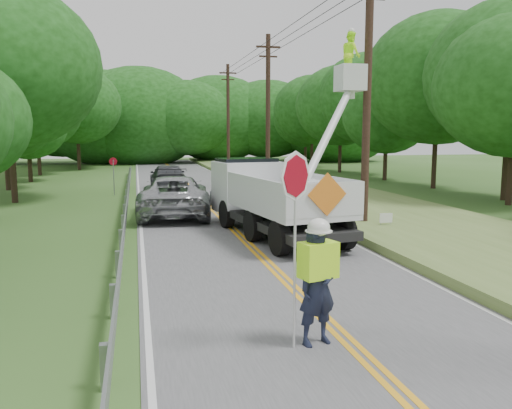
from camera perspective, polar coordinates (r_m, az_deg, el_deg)
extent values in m
plane|color=#30561C|center=(10.65, 7.52, -12.42)|extent=(140.00, 140.00, 0.00)
cube|color=#515154|center=(23.88, -4.36, -0.97)|extent=(7.20, 96.00, 0.02)
cube|color=#FCAC1B|center=(23.87, -4.59, -0.95)|extent=(0.12, 96.00, 0.00)
cube|color=#FCAC1B|center=(23.90, -4.12, -0.93)|extent=(0.12, 96.00, 0.00)
cube|color=silver|center=(23.61, -12.66, -1.21)|extent=(0.12, 96.00, 0.00)
cube|color=silver|center=(24.64, 3.60, -0.66)|extent=(0.12, 96.00, 0.00)
cube|color=gray|center=(8.07, -16.39, -16.84)|extent=(0.12, 0.14, 0.70)
cube|color=gray|center=(10.87, -15.51, -10.26)|extent=(0.12, 0.14, 0.70)
cube|color=gray|center=(13.75, -15.01, -6.41)|extent=(0.12, 0.14, 0.70)
cube|color=gray|center=(16.67, -14.69, -3.90)|extent=(0.12, 0.14, 0.70)
cube|color=gray|center=(19.62, -14.47, -2.14)|extent=(0.12, 0.14, 0.70)
cube|color=gray|center=(22.58, -14.31, -0.84)|extent=(0.12, 0.14, 0.70)
cube|color=gray|center=(25.55, -14.18, 0.16)|extent=(0.12, 0.14, 0.70)
cube|color=gray|center=(28.53, -14.08, 0.95)|extent=(0.12, 0.14, 0.70)
cube|color=gray|center=(31.51, -14.00, 1.59)|extent=(0.12, 0.14, 0.70)
cube|color=gray|center=(34.49, -13.93, 2.12)|extent=(0.12, 0.14, 0.70)
cube|color=gray|center=(37.48, -13.88, 2.57)|extent=(0.12, 0.14, 0.70)
cube|color=gray|center=(40.47, -13.83, 2.95)|extent=(0.12, 0.14, 0.70)
cube|color=gray|center=(43.46, -13.79, 3.27)|extent=(0.12, 0.14, 0.70)
cube|color=gray|center=(46.45, -13.75, 3.56)|extent=(0.12, 0.14, 0.70)
cube|color=gray|center=(24.53, -14.01, 0.44)|extent=(0.05, 48.00, 0.34)
cylinder|color=black|center=(20.28, 12.17, 11.45)|extent=(0.30, 0.30, 10.00)
cylinder|color=black|center=(34.44, 1.33, 10.09)|extent=(0.30, 0.30, 10.00)
cube|color=black|center=(34.85, 1.36, 17.00)|extent=(1.60, 0.12, 0.12)
cube|color=black|center=(34.76, 1.35, 16.03)|extent=(1.20, 0.10, 0.10)
cylinder|color=black|center=(49.10, -3.09, 9.42)|extent=(0.30, 0.30, 10.00)
cube|color=black|center=(49.39, -3.13, 14.30)|extent=(1.60, 0.12, 0.12)
cube|color=black|center=(49.33, -3.12, 13.61)|extent=(1.20, 0.10, 0.10)
cylinder|color=black|center=(28.48, 3.36, 18.85)|extent=(0.03, 43.00, 0.03)
cylinder|color=black|center=(28.68, 4.78, 18.76)|extent=(0.03, 43.00, 0.03)
cylinder|color=black|center=(28.90, 6.17, 18.66)|extent=(0.03, 43.00, 0.03)
cube|color=#587434|center=(25.89, 11.36, -0.10)|extent=(7.00, 96.00, 0.30)
cylinder|color=#332319|center=(30.25, -25.27, 4.06)|extent=(0.32, 0.32, 4.11)
ellipsoid|color=#15410F|center=(30.40, -25.84, 13.55)|extent=(9.60, 9.60, 8.45)
cylinder|color=#332319|center=(37.12, -25.77, 3.68)|extent=(0.32, 0.32, 2.92)
ellipsoid|color=#15410F|center=(37.07, -26.11, 9.19)|extent=(6.81, 6.81, 6.00)
cylinder|color=#332319|center=(42.71, -23.69, 3.94)|extent=(0.32, 0.32, 2.46)
ellipsoid|color=#15410F|center=(42.64, -23.91, 7.97)|extent=(5.74, 5.74, 5.05)
cylinder|color=#332319|center=(49.09, -22.84, 4.91)|extent=(0.32, 0.32, 3.30)
ellipsoid|color=#15410F|center=(49.09, -23.09, 9.61)|extent=(7.70, 7.70, 6.78)
cylinder|color=#332319|center=(55.05, -18.98, 5.58)|extent=(0.32, 0.32, 3.73)
ellipsoid|color=#15410F|center=(55.09, -19.19, 10.32)|extent=(8.70, 8.70, 7.66)
cylinder|color=#332319|center=(57.67, -19.03, 5.71)|extent=(0.32, 0.32, 3.83)
ellipsoid|color=#15410F|center=(57.71, -19.24, 10.35)|extent=(8.93, 8.93, 7.86)
cylinder|color=#332319|center=(29.46, 26.28, 3.32)|extent=(0.32, 0.32, 3.50)
cylinder|color=#332319|center=(31.59, 25.83, 4.01)|extent=(0.32, 0.32, 3.95)
ellipsoid|color=#15410F|center=(31.70, 26.37, 12.75)|extent=(9.22, 9.22, 8.12)
cylinder|color=#332319|center=(36.51, 19.11, 4.96)|extent=(0.32, 0.32, 4.18)
ellipsoid|color=#15410F|center=(36.64, 19.47, 12.95)|extent=(9.74, 9.74, 8.58)
cylinder|color=#332319|center=(41.88, 14.07, 4.65)|extent=(0.32, 0.32, 2.97)
ellipsoid|color=#15410F|center=(41.85, 14.24, 9.61)|extent=(6.92, 6.92, 6.09)
cylinder|color=#332319|center=(47.01, 12.18, 5.59)|extent=(0.32, 0.32, 3.88)
ellipsoid|color=#15410F|center=(47.07, 12.35, 11.36)|extent=(9.04, 9.04, 7.96)
cylinder|color=#332319|center=(49.29, 9.25, 5.61)|extent=(0.32, 0.32, 3.61)
ellipsoid|color=#15410F|center=(49.32, 9.36, 10.74)|extent=(8.43, 8.43, 7.42)
cylinder|color=#332319|center=(56.47, 6.18, 5.93)|extent=(0.32, 0.32, 3.58)
ellipsoid|color=#15410F|center=(56.49, 6.25, 10.37)|extent=(8.35, 8.35, 7.35)
cylinder|color=#332319|center=(58.19, 5.47, 5.75)|extent=(0.32, 0.32, 3.08)
ellipsoid|color=#15410F|center=(58.17, 5.52, 9.45)|extent=(7.18, 7.18, 6.31)
ellipsoid|color=#15410F|center=(68.63, -24.72, 8.70)|extent=(11.90, 8.92, 8.92)
ellipsoid|color=#15410F|center=(67.18, -20.69, 8.95)|extent=(12.60, 9.45, 9.45)
ellipsoid|color=#15410F|center=(65.87, -16.58, 9.16)|extent=(15.29, 11.47, 11.47)
ellipsoid|color=#15410F|center=(65.50, -12.76, 9.30)|extent=(16.60, 12.45, 12.45)
ellipsoid|color=#15410F|center=(64.04, -7.80, 9.45)|extent=(12.13, 9.10, 9.10)
ellipsoid|color=#15410F|center=(67.98, -4.16, 9.41)|extent=(14.84, 11.13, 11.13)
ellipsoid|color=#15410F|center=(68.50, 1.36, 9.42)|extent=(13.50, 10.12, 10.12)
ellipsoid|color=#15410F|center=(68.73, 4.76, 9.39)|extent=(10.73, 8.04, 8.04)
ellipsoid|color=#15410F|center=(68.44, 9.08, 9.32)|extent=(16.04, 12.03, 12.03)
imported|color=#191E33|center=(9.09, 6.83, -8.97)|extent=(0.86, 0.68, 2.07)
cube|color=#B6FF1F|center=(8.97, 6.88, -6.10)|extent=(0.72, 0.55, 0.63)
ellipsoid|color=white|center=(8.85, 6.94, -2.49)|extent=(0.39, 0.39, 0.31)
cylinder|color=#B7B7B7|center=(8.78, 4.29, -6.76)|extent=(0.04, 0.04, 2.89)
cylinder|color=maroon|center=(8.52, 4.39, 3.15)|extent=(0.67, 0.54, 0.83)
cylinder|color=black|center=(15.53, 2.64, -3.73)|extent=(0.49, 1.11, 1.07)
cylinder|color=black|center=(16.55, 9.73, -3.10)|extent=(0.49, 1.11, 1.07)
cylinder|color=black|center=(17.55, -0.36, -2.36)|extent=(0.49, 1.11, 1.07)
cylinder|color=black|center=(18.47, 6.13, -1.89)|extent=(0.49, 1.11, 1.07)
cylinder|color=black|center=(20.15, -3.24, -1.04)|extent=(0.49, 1.11, 1.07)
cylinder|color=black|center=(20.95, 2.58, -0.69)|extent=(0.49, 1.11, 1.07)
cube|color=black|center=(18.27, 2.53, -1.71)|extent=(3.38, 7.43, 0.28)
cube|color=#BCBFC0|center=(17.48, 3.59, -0.30)|extent=(3.30, 5.47, 0.25)
cube|color=#BCBFC0|center=(16.91, -0.27, 1.35)|extent=(0.82, 5.10, 1.01)
cube|color=#BCBFC0|center=(17.98, 7.26, 1.67)|extent=(0.82, 5.10, 1.01)
cube|color=#BCBFC0|center=(15.16, 7.71, 0.51)|extent=(2.55, 0.45, 1.01)
cube|color=#BCBFC0|center=(20.92, -0.83, 1.99)|extent=(2.80, 2.47, 2.01)
cube|color=black|center=(21.06, -1.05, 4.01)|extent=(2.43, 1.77, 0.84)
cube|color=#BCBFC0|center=(16.31, 5.45, 1.07)|extent=(1.14, 1.14, 0.89)
cube|color=#BCBFC0|center=(20.05, 10.37, 13.56)|extent=(0.95, 0.95, 0.95)
imported|color=#B6FF1F|center=(20.15, 10.43, 15.96)|extent=(0.62, 0.80, 1.65)
cube|color=orange|center=(15.07, 7.87, 1.11)|extent=(1.26, 0.23, 1.27)
imported|color=#A4A6AA|center=(23.31, -9.00, 0.98)|extent=(3.53, 6.67, 1.79)
imported|color=#3A3C41|center=(34.22, -9.67, 2.99)|extent=(2.25, 5.51, 1.60)
cylinder|color=gray|center=(31.73, -15.43, 2.87)|extent=(0.06, 0.06, 2.12)
cylinder|color=maroon|center=(31.67, -15.50, 4.61)|extent=(0.48, 0.08, 0.48)
cube|color=white|center=(19.76, 14.16, -1.45)|extent=(0.51, 0.04, 0.35)
cylinder|color=gray|center=(19.72, 13.61, -2.34)|extent=(0.02, 0.02, 0.51)
cylinder|color=gray|center=(19.91, 14.65, -2.29)|extent=(0.02, 0.02, 0.51)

